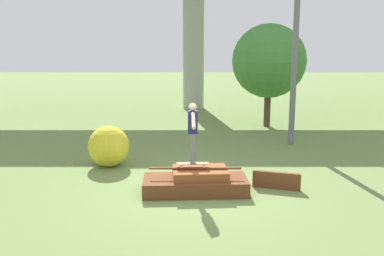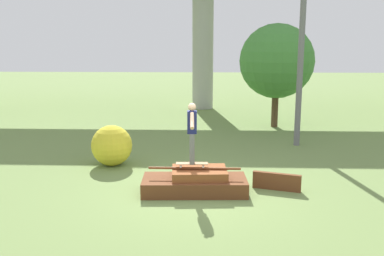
{
  "view_description": "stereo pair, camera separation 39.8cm",
  "coord_description": "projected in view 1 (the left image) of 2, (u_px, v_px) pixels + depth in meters",
  "views": [
    {
      "loc": [
        -0.08,
        -9.75,
        3.57
      ],
      "look_at": [
        -0.06,
        0.03,
        1.57
      ],
      "focal_mm": 40.0,
      "sensor_mm": 36.0,
      "label": 1
    },
    {
      "loc": [
        0.32,
        -9.75,
        3.57
      ],
      "look_at": [
        -0.06,
        0.03,
        1.57
      ],
      "focal_mm": 40.0,
      "sensor_mm": 36.0,
      "label": 2
    }
  ],
  "objects": [
    {
      "name": "skateboard",
      "position": [
        192.0,
        164.0,
        10.16
      ],
      "size": [
        0.77,
        0.25,
        0.09
      ],
      "color": "brown",
      "rests_on": "scrap_pile"
    },
    {
      "name": "scrap_plank_loose",
      "position": [
        276.0,
        180.0,
        10.48
      ],
      "size": [
        1.14,
        0.45,
        0.42
      ],
      "color": "brown",
      "rests_on": "ground_plane"
    },
    {
      "name": "bush_yellow_flowering",
      "position": [
        108.0,
        146.0,
        12.3
      ],
      "size": [
        1.18,
        1.18,
        1.18
      ],
      "color": "gold",
      "rests_on": "ground_plane"
    },
    {
      "name": "utility_pole",
      "position": [
        296.0,
        19.0,
        14.21
      ],
      "size": [
        1.3,
        0.2,
        8.32
      ],
      "color": "slate",
      "rests_on": "ground_plane"
    },
    {
      "name": "scrap_pile",
      "position": [
        196.0,
        182.0,
        10.24
      ],
      "size": [
        2.52,
        1.15,
        0.63
      ],
      "color": "brown",
      "rests_on": "ground_plane"
    },
    {
      "name": "ground_plane",
      "position": [
        195.0,
        192.0,
        10.27
      ],
      "size": [
        80.0,
        80.0,
        0.0
      ],
      "primitive_type": "plane",
      "color": "olive"
    },
    {
      "name": "skater",
      "position": [
        192.0,
        129.0,
        10.0
      ],
      "size": [
        0.23,
        1.14,
        1.44
      ],
      "color": "slate",
      "rests_on": "skateboard"
    },
    {
      "name": "tree_behind_left",
      "position": [
        268.0,
        61.0,
        17.7
      ],
      "size": [
        3.06,
        3.06,
        4.29
      ],
      "color": "#4C3823",
      "rests_on": "ground_plane"
    }
  ]
}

